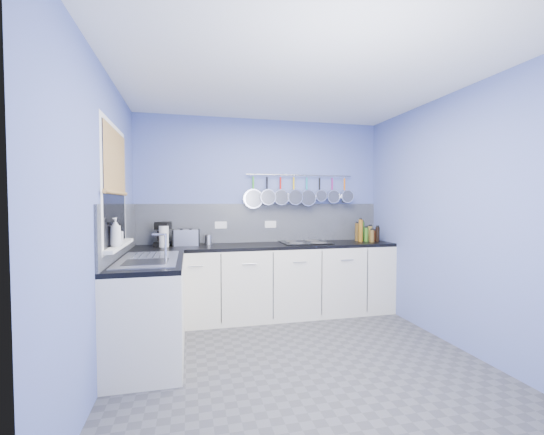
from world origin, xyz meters
name	(u,v)px	position (x,y,z in m)	size (l,w,h in m)	color
floor	(296,358)	(0.00, 0.00, -0.01)	(3.20, 3.00, 0.02)	#47474C
ceiling	(297,79)	(0.00, 0.00, 2.51)	(3.20, 3.00, 0.02)	white
wall_back	(262,215)	(0.00, 1.51, 1.25)	(3.20, 0.02, 2.50)	#5968AD
wall_front	(390,236)	(0.00, -1.51, 1.25)	(3.20, 0.02, 2.50)	#5968AD
wall_left	(103,223)	(-1.61, 0.00, 1.25)	(0.02, 3.00, 2.50)	#5968AD
wall_right	(450,219)	(1.61, 0.00, 1.25)	(0.02, 3.00, 2.50)	#5968AD
backsplash_back	(263,223)	(0.00, 1.49, 1.15)	(3.20, 0.02, 0.50)	slate
backsplash_left	(120,230)	(-1.59, 0.60, 1.15)	(0.02, 1.80, 0.50)	slate
cabinet_run_back	(268,282)	(0.00, 1.20, 0.43)	(3.20, 0.60, 0.86)	silver
worktop_back	(268,246)	(0.00, 1.20, 0.88)	(3.20, 0.60, 0.04)	black
cabinet_run_left	(149,311)	(-1.30, 0.30, 0.43)	(0.60, 1.20, 0.86)	silver
worktop_left	(149,262)	(-1.30, 0.30, 0.88)	(0.60, 1.20, 0.04)	black
window_frame	(114,187)	(-1.58, 0.30, 1.55)	(0.01, 1.00, 1.10)	white
window_glass	(115,187)	(-1.57, 0.30, 1.55)	(0.01, 0.90, 1.00)	black
bamboo_blind	(116,161)	(-1.56, 0.30, 1.77)	(0.01, 0.90, 0.55)	tan
window_sill	(119,245)	(-1.55, 0.30, 1.04)	(0.10, 0.98, 0.03)	white
sink_unit	(149,259)	(-1.30, 0.30, 0.90)	(0.50, 0.95, 0.01)	silver
mixer_tap	(166,247)	(-1.14, 0.12, 1.03)	(0.12, 0.08, 0.26)	silver
socket_left	(221,225)	(-0.55, 1.48, 1.13)	(0.15, 0.01, 0.09)	white
socket_right	(270,224)	(0.10, 1.48, 1.13)	(0.15, 0.01, 0.09)	white
pot_rail	(300,175)	(0.50, 1.45, 1.78)	(0.02, 0.02, 1.45)	silver
soap_bottle_a	(116,232)	(-1.53, 0.07, 1.17)	(0.09, 0.09, 0.24)	white
soap_bottle_b	(118,235)	(-1.53, 0.18, 1.14)	(0.08, 0.08, 0.17)	white
paper_towel	(164,237)	(-1.23, 1.21, 1.02)	(0.11, 0.11, 0.24)	white
coffee_maker	(163,234)	(-1.24, 1.28, 1.04)	(0.16, 0.18, 0.29)	black
toaster	(186,237)	(-0.98, 1.31, 1.00)	(0.30, 0.17, 0.19)	silver
canister	(208,240)	(-0.72, 1.34, 0.96)	(0.08, 0.08, 0.12)	silver
hob	(305,242)	(0.50, 1.25, 0.91)	(0.60, 0.53, 0.01)	black
pan_0	(253,191)	(-0.13, 1.44, 1.56)	(0.25, 0.05, 0.44)	silver
pan_1	(267,190)	(0.05, 1.44, 1.58)	(0.21, 0.10, 0.40)	silver
pan_2	(281,190)	(0.23, 1.44, 1.58)	(0.21, 0.08, 0.40)	silver
pan_3	(294,190)	(0.41, 1.44, 1.58)	(0.21, 0.11, 0.40)	silver
pan_4	(307,191)	(0.59, 1.44, 1.57)	(0.22, 0.09, 0.41)	silver
pan_5	(320,189)	(0.77, 1.44, 1.60)	(0.16, 0.10, 0.35)	silver
pan_6	(332,190)	(0.95, 1.44, 1.59)	(0.18, 0.09, 0.37)	silver
pan_7	(345,190)	(1.14, 1.44, 1.60)	(0.18, 0.13, 0.37)	silver
condiment_0	(370,233)	(1.47, 1.34, 1.00)	(0.06, 0.06, 0.19)	olive
condiment_1	(362,231)	(1.34, 1.31, 1.03)	(0.05, 0.05, 0.26)	#265919
condiment_2	(357,232)	(1.26, 1.31, 1.02)	(0.05, 0.05, 0.24)	brown
condiment_3	(374,236)	(1.47, 1.22, 0.97)	(0.05, 0.05, 0.14)	#4C190C
condiment_4	(366,235)	(1.35, 1.22, 0.99)	(0.06, 0.06, 0.18)	#3F721E
condiment_5	(361,231)	(1.26, 1.20, 1.05)	(0.06, 0.06, 0.29)	#8C5914
condiment_6	(377,234)	(1.46, 1.13, 1.00)	(0.05, 0.05, 0.20)	black
condiment_7	(372,236)	(1.38, 1.12, 0.98)	(0.06, 0.06, 0.16)	brown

